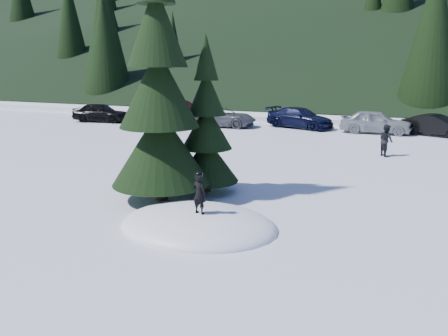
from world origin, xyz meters
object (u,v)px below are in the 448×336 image
at_px(child_skier, 199,194).
at_px(car_1, 180,109).
at_px(spruce_short, 207,132).
at_px(car_4, 376,122).
at_px(spruce_tall, 159,99).
at_px(car_5, 437,125).
at_px(adult_0, 386,140).
at_px(car_0, 101,112).
at_px(car_3, 300,118).
at_px(car_2, 222,117).

xyz_separation_m(child_skier, car_1, (-12.46, 22.19, -0.28)).
distance_m(spruce_short, car_4, 17.06).
distance_m(spruce_tall, car_5, 20.43).
relative_size(adult_0, car_1, 0.34).
bearing_deg(spruce_short, adult_0, 58.58).
bearing_deg(child_skier, spruce_tall, -30.91).
distance_m(adult_0, car_0, 21.88).
height_order(child_skier, car_3, child_skier).
bearing_deg(car_3, car_5, -73.72).
relative_size(child_skier, adult_0, 0.70).
relative_size(spruce_tall, adult_0, 5.56).
height_order(adult_0, car_2, adult_0).
bearing_deg(car_4, spruce_short, 164.06).
distance_m(spruce_tall, adult_0, 12.46).
relative_size(car_0, car_5, 1.07).
height_order(car_2, car_3, car_3).
relative_size(spruce_short, car_2, 1.10).
bearing_deg(spruce_short, car_0, 137.65).
xyz_separation_m(adult_0, car_2, (-11.41, 6.56, -0.10)).
bearing_deg(child_skier, car_5, -98.70).
distance_m(spruce_tall, car_2, 17.81).
bearing_deg(spruce_tall, car_5, 63.30).
xyz_separation_m(child_skier, car_5, (6.75, 20.13, -0.36)).
bearing_deg(car_5, car_2, 115.94).
xyz_separation_m(spruce_tall, car_1, (-10.10, 20.16, -2.58)).
xyz_separation_m(spruce_short, adult_0, (5.47, 8.95, -1.33)).
distance_m(spruce_tall, car_0, 21.72).
xyz_separation_m(car_2, car_3, (5.33, 1.46, 0.03)).
distance_m(spruce_tall, car_1, 22.69).
bearing_deg(child_skier, car_2, -59.09).
distance_m(car_0, car_4, 20.33).
bearing_deg(spruce_tall, child_skier, -40.74).
height_order(spruce_tall, car_5, spruce_tall).
distance_m(spruce_short, car_2, 16.67).
bearing_deg(spruce_tall, car_0, 133.11).
bearing_deg(car_5, car_0, 116.74).
relative_size(car_0, car_4, 0.97).
xyz_separation_m(spruce_tall, car_5, (9.10, 18.10, -2.65)).
bearing_deg(spruce_short, car_4, 74.69).
relative_size(car_0, car_3, 0.88).
bearing_deg(car_1, spruce_tall, -142.70).
distance_m(adult_0, car_1, 19.25).
bearing_deg(child_skier, car_1, -50.86).
xyz_separation_m(spruce_tall, car_4, (5.49, 17.81, -2.56)).
xyz_separation_m(child_skier, car_4, (3.14, 19.83, -0.27)).
height_order(car_0, car_4, car_4).
bearing_deg(spruce_short, car_1, 120.62).
xyz_separation_m(spruce_short, car_1, (-11.10, 18.76, -1.36)).
relative_size(child_skier, car_2, 0.22).
xyz_separation_m(spruce_tall, spruce_short, (1.00, 1.40, -1.22)).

